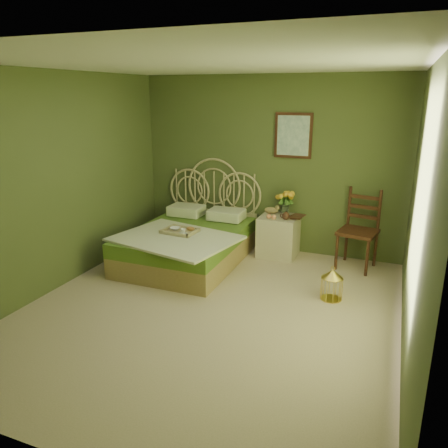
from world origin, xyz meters
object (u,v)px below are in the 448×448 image
at_px(chair, 359,224).
at_px(birdcage, 332,285).
at_px(bed, 189,241).
at_px(nightstand, 279,232).

bearing_deg(chair, birdcage, -86.55).
bearing_deg(birdcage, chair, 82.36).
distance_m(bed, birdcage, 2.16).
bearing_deg(chair, bed, -151.73).
bearing_deg(bed, chair, 17.18).
bearing_deg(bed, birdcage, -13.50).
height_order(nightstand, birdcage, nightstand).
xyz_separation_m(nightstand, chair, (1.12, -0.00, 0.24)).
xyz_separation_m(chair, birdcage, (-0.16, -1.20, -0.42)).
xyz_separation_m(bed, nightstand, (1.14, 0.70, 0.07)).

